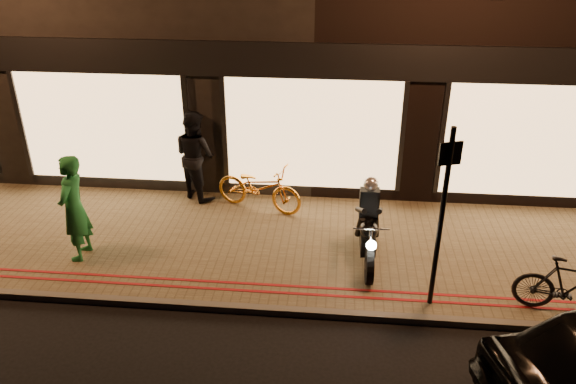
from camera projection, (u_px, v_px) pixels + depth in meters
The scene contains 10 objects.
ground at pixel (296, 317), 8.92m from camera, with size 90.00×90.00×0.00m, color black.
sidewalk at pixel (305, 247), 10.67m from camera, with size 50.00×4.00×0.12m, color #726447.
kerb_stone at pixel (296, 312), 8.93m from camera, with size 50.00×0.14×0.12m, color #59544C.
red_kerb_lines at pixel (299, 290), 9.35m from camera, with size 50.00×0.26×0.01m.
motorcycle at pixel (368, 230), 9.91m from camera, with size 0.60×1.94×1.59m.
sign_post at pixel (442, 211), 8.31m from camera, with size 0.34×0.14×3.00m.
bicycle_gold at pixel (259, 187), 11.71m from camera, with size 0.67×1.92×1.01m, color orange.
bicycle_dark at pixel (570, 287), 8.60m from camera, with size 0.46×1.65×0.99m, color black.
person_green at pixel (74, 208), 9.86m from camera, with size 0.72×0.47×1.97m, color #1E7235.
person_dark at pixel (195, 155), 12.02m from camera, with size 0.96×0.75×1.97m, color black.
Camera 1 is at (0.56, -7.07, 5.76)m, focal length 35.00 mm.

